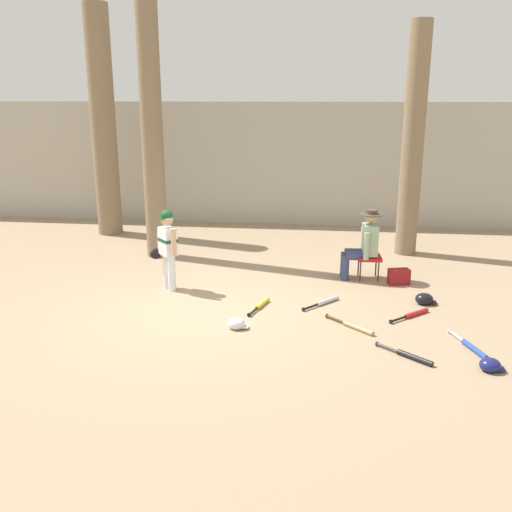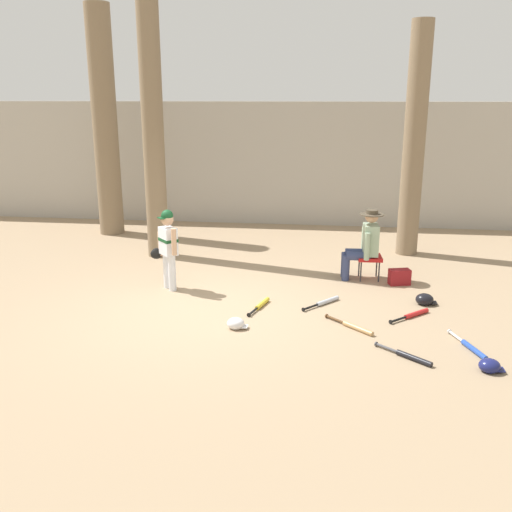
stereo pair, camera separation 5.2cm
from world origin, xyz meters
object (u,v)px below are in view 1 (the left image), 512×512
object	(u,v)px
bat_red_barrel	(414,314)
bat_blue_youth	(471,347)
handbag_beside_stool	(399,277)
bat_black_composite	(410,356)
bat_aluminum_silver	(325,302)
bat_wood_tan	(355,327)
batting_helmet_navy	(490,365)
tree_behind_spectator	(412,154)
batting_helmet_black	(424,299)
young_ballplayer	(167,245)
folding_stool	(369,258)
bat_yellow_trainer	(261,305)
seated_spectator	(364,242)
tree_far_left	(104,137)
tree_near_player	(151,108)
batting_helmet_white	(236,324)

from	to	relation	value
bat_red_barrel	bat_blue_youth	size ratio (longest dim) A/B	0.77
handbag_beside_stool	bat_red_barrel	distance (m)	1.43
bat_black_composite	bat_red_barrel	size ratio (longest dim) A/B	1.04
bat_aluminum_silver	bat_wood_tan	bearing A→B (deg)	-66.19
batting_helmet_navy	tree_behind_spectator	bearing A→B (deg)	93.49
bat_red_barrel	bat_blue_youth	distance (m)	1.17
handbag_beside_stool	batting_helmet_black	distance (m)	0.95
handbag_beside_stool	bat_wood_tan	world-z (taller)	handbag_beside_stool
young_ballplayer	folding_stool	xyz separation A→B (m)	(3.24, 0.93, -0.38)
bat_yellow_trainer	bat_black_composite	bearing A→B (deg)	-37.26
seated_spectator	handbag_beside_stool	xyz separation A→B (m)	(0.58, -0.23, -0.51)
bat_yellow_trainer	bat_wood_tan	size ratio (longest dim) A/B	1.10
handbag_beside_stool	bat_blue_youth	size ratio (longest dim) A/B	0.42
bat_wood_tan	batting_helmet_black	distance (m)	1.53
seated_spectator	batting_helmet_black	world-z (taller)	seated_spectator
bat_yellow_trainer	bat_aluminum_silver	bearing A→B (deg)	14.38
folding_stool	bat_yellow_trainer	distance (m)	2.30
tree_behind_spectator	batting_helmet_black	world-z (taller)	tree_behind_spectator
tree_behind_spectator	young_ballplayer	bearing A→B (deg)	-146.68
tree_behind_spectator	bat_wood_tan	size ratio (longest dim) A/B	6.92
bat_aluminum_silver	bat_red_barrel	world-z (taller)	same
young_ballplayer	bat_yellow_trainer	distance (m)	1.83
seated_spectator	tree_far_left	distance (m)	6.30
seated_spectator	bat_aluminum_silver	bearing A→B (deg)	-115.57
handbag_beside_stool	bat_wood_tan	size ratio (longest dim) A/B	0.53
tree_near_player	batting_helmet_navy	bearing A→B (deg)	-39.62
bat_wood_tan	batting_helmet_white	xyz separation A→B (m)	(-1.58, -0.17, 0.04)
bat_wood_tan	tree_far_left	bearing A→B (deg)	136.96
bat_yellow_trainer	batting_helmet_black	bearing A→B (deg)	9.75
bat_blue_youth	handbag_beside_stool	bearing A→B (deg)	103.50
tree_behind_spectator	bat_black_composite	world-z (taller)	tree_behind_spectator
bat_black_composite	bat_yellow_trainer	xyz separation A→B (m)	(-1.96, 1.49, -0.00)
handbag_beside_stool	batting_helmet_white	xyz separation A→B (m)	(-2.39, -2.16, -0.06)
handbag_beside_stool	batting_helmet_black	bearing A→B (deg)	-73.34
tree_far_left	bat_aluminum_silver	distance (m)	6.64
bat_wood_tan	batting_helmet_black	world-z (taller)	batting_helmet_black
seated_spectator	handbag_beside_stool	size ratio (longest dim) A/B	3.53
bat_aluminum_silver	batting_helmet_black	xyz separation A→B (m)	(1.48, 0.18, 0.04)
seated_spectator	bat_black_composite	distance (m)	3.12
bat_black_composite	bat_yellow_trainer	size ratio (longest dim) A/B	0.90
bat_red_barrel	batting_helmet_navy	distance (m)	1.71
tree_behind_spectator	seated_spectator	xyz separation A→B (m)	(-0.94, -1.76, -1.31)
handbag_beside_stool	tree_far_left	distance (m)	7.03
handbag_beside_stool	tree_behind_spectator	bearing A→B (deg)	79.78
tree_near_player	bat_yellow_trainer	distance (m)	4.43
bat_aluminum_silver	bat_blue_youth	distance (m)	2.27
bat_black_composite	bat_yellow_trainer	bearing A→B (deg)	142.74
folding_stool	bat_black_composite	distance (m)	3.08
folding_stool	batting_helmet_navy	distance (m)	3.46
bat_black_composite	batting_helmet_black	bearing A→B (deg)	76.26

